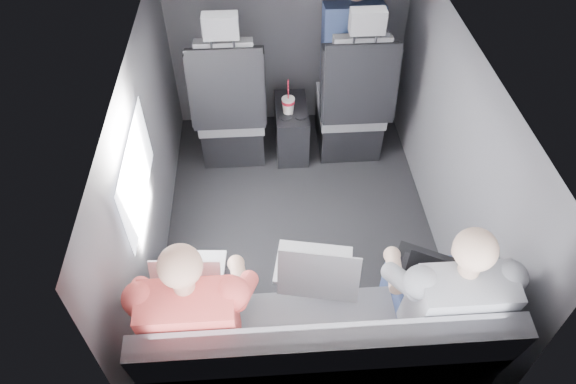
{
  "coord_description": "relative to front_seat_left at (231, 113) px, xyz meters",
  "views": [
    {
      "loc": [
        -0.23,
        -2.25,
        2.71
      ],
      "look_at": [
        -0.09,
        -0.05,
        0.45
      ],
      "focal_mm": 32.0,
      "sensor_mm": 36.0,
      "label": 1
    }
  ],
  "objects": [
    {
      "name": "ceiling",
      "position": [
        0.45,
        -0.84,
        0.95
      ],
      "size": [
        2.6,
        2.6,
        0.0
      ],
      "primitive_type": "plane",
      "rotation": [
        3.14,
        0.0,
        0.0
      ],
      "color": "#B2B2AD",
      "rests_on": "panel_back"
    },
    {
      "name": "front_seat_right",
      "position": [
        0.9,
        0.0,
        0.0
      ],
      "size": [
        0.52,
        0.58,
        1.26
      ],
      "color": "black",
      "rests_on": "floor"
    },
    {
      "name": "laptop_black",
      "position": [
        1.03,
        -1.68,
        0.23
      ],
      "size": [
        0.43,
        0.46,
        0.25
      ],
      "color": "black",
      "rests_on": "passenger_rear_right"
    },
    {
      "name": "passenger_front_right",
      "position": [
        0.9,
        0.26,
        0.36
      ],
      "size": [
        0.43,
        0.43,
        0.91
      ],
      "color": "#324B6F",
      "rests_on": "front_seat_right"
    },
    {
      "name": "panel_back",
      "position": [
        0.45,
        -2.14,
        0.27
      ],
      "size": [
        1.8,
        0.02,
        1.35
      ],
      "primitive_type": "cube",
      "color": "#56565B",
      "rests_on": "floor"
    },
    {
      "name": "panel_front",
      "position": [
        0.45,
        0.46,
        0.27
      ],
      "size": [
        1.8,
        0.02,
        1.35
      ],
      "primitive_type": "cube",
      "color": "#56565B",
      "rests_on": "floor"
    },
    {
      "name": "soda_cup",
      "position": [
        0.42,
        -0.03,
        0.07
      ],
      "size": [
        0.1,
        0.1,
        0.29
      ],
      "color": "white",
      "rests_on": "center_console"
    },
    {
      "name": "laptop_white",
      "position": [
        -0.17,
        -1.59,
        0.23
      ],
      "size": [
        0.35,
        0.33,
        0.25
      ],
      "color": "silver",
      "rests_on": "passenger_rear_left"
    },
    {
      "name": "floor",
      "position": [
        0.45,
        -0.84,
        -0.4
      ],
      "size": [
        2.6,
        2.6,
        0.0
      ],
      "primitive_type": "plane",
      "color": "black",
      "rests_on": "ground"
    },
    {
      "name": "rear_bench",
      "position": [
        0.45,
        -1.9,
        -0.09
      ],
      "size": [
        1.6,
        0.57,
        0.92
      ],
      "color": "slate",
      "rests_on": "floor"
    },
    {
      "name": "panel_right",
      "position": [
        1.35,
        -0.84,
        0.27
      ],
      "size": [
        0.02,
        2.6,
        1.35
      ],
      "primitive_type": "cube",
      "color": "#56565B",
      "rests_on": "floor"
    },
    {
      "name": "passenger_rear_right",
      "position": [
        1.02,
        -1.81,
        0.23
      ],
      "size": [
        0.5,
        0.62,
        1.22
      ],
      "color": "#324B6F",
      "rests_on": "rear_bench"
    },
    {
      "name": "laptop_silver",
      "position": [
        0.45,
        -1.61,
        0.24
      ],
      "size": [
        0.43,
        0.41,
        0.27
      ],
      "color": "#A5A5AA",
      "rests_on": "rear_bench"
    },
    {
      "name": "seatbelt",
      "position": [
        0.9,
        -0.17,
        0.4
      ],
      "size": [
        0.35,
        0.11,
        0.59
      ],
      "primitive_type": "cube",
      "rotation": [
        -0.14,
        0.49,
        0.0
      ],
      "color": "black",
      "rests_on": "front_seat_right"
    },
    {
      "name": "panel_left",
      "position": [
        -0.45,
        -0.84,
        0.27
      ],
      "size": [
        0.02,
        2.6,
        1.35
      ],
      "primitive_type": "cube",
      "color": "#56565B",
      "rests_on": "floor"
    },
    {
      "name": "passenger_rear_left",
      "position": [
        -0.11,
        -1.81,
        0.22
      ],
      "size": [
        0.5,
        0.62,
        1.21
      ],
      "color": "#37363C",
      "rests_on": "rear_bench"
    },
    {
      "name": "center_console",
      "position": [
        0.45,
        0.04,
        -0.2
      ],
      "size": [
        0.24,
        0.48,
        0.41
      ],
      "color": "black",
      "rests_on": "floor"
    },
    {
      "name": "front_seat_left",
      "position": [
        0.0,
        0.0,
        0.0
      ],
      "size": [
        0.52,
        0.58,
        1.26
      ],
      "color": "black",
      "rests_on": "floor"
    },
    {
      "name": "side_window",
      "position": [
        -0.43,
        -1.14,
        0.5
      ],
      "size": [
        0.02,
        0.75,
        0.42
      ],
      "primitive_type": "cube",
      "color": "white",
      "rests_on": "panel_left"
    }
  ]
}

